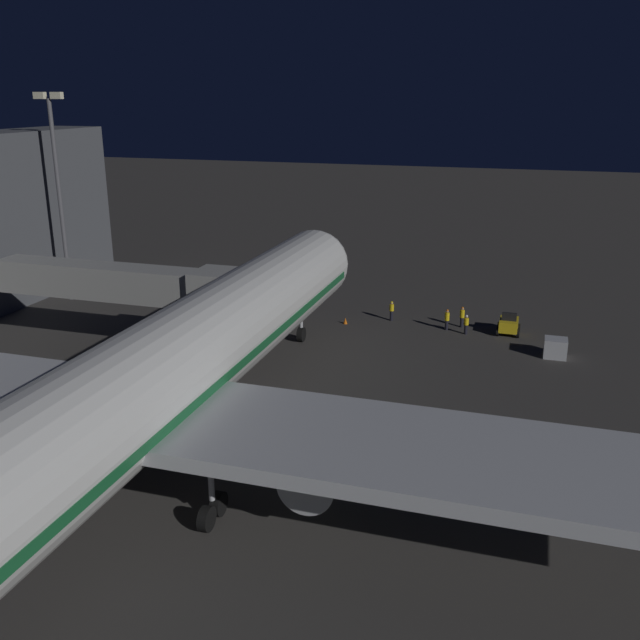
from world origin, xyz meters
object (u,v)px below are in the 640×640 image
jet_bridge (135,284)px  traffic_cone_nose_port (345,321)px  airliner_at_gate (126,403)px  ground_crew_under_port_wing (447,319)px  ground_crew_near_nose_gear (462,316)px  baggage_container_far_row (555,348)px  baggage_tug_spare (509,325)px  ground_crew_by_tug (392,310)px  apron_floodlight_mast (58,184)px  traffic_cone_nose_starboard (298,316)px  ground_crew_by_belt_loader (466,324)px

jet_bridge → traffic_cone_nose_port: jet_bridge is taller
airliner_at_gate → ground_crew_under_port_wing: size_ratio=35.16×
ground_crew_under_port_wing → ground_crew_near_nose_gear: bearing=-135.7°
baggage_container_far_row → jet_bridge: bearing=16.4°
baggage_tug_spare → airliner_at_gate: bearing=63.6°
ground_crew_under_port_wing → ground_crew_by_tug: ground_crew_under_port_wing is taller
traffic_cone_nose_port → ground_crew_under_port_wing: bearing=-173.6°
baggage_container_far_row → traffic_cone_nose_port: bearing=-10.1°
baggage_tug_spare → baggage_container_far_row: baggage_tug_spare is taller
airliner_at_gate → jet_bridge: size_ratio=3.19×
ground_crew_by_tug → baggage_container_far_row: bearing=159.4°
ground_crew_under_port_wing → ground_crew_by_tug: (5.02, -1.12, -0.02)m
ground_crew_under_port_wing → traffic_cone_nose_port: bearing=6.4°
apron_floodlight_mast → traffic_cone_nose_port: 29.76m
ground_crew_under_port_wing → baggage_tug_spare: bearing=-174.5°
ground_crew_by_tug → traffic_cone_nose_starboard: (8.05, 2.10, -0.71)m
ground_crew_under_port_wing → baggage_container_far_row: bearing=155.1°
baggage_tug_spare → ground_crew_near_nose_gear: baggage_tug_spare is taller
ground_crew_by_belt_loader → baggage_tug_spare: bearing=-161.0°
airliner_at_gate → ground_crew_by_belt_loader: airliner_at_gate is taller
airliner_at_gate → ground_crew_by_tug: 33.53m
jet_bridge → baggage_container_far_row: jet_bridge is taller
jet_bridge → ground_crew_near_nose_gear: jet_bridge is taller
ground_crew_near_nose_gear → airliner_at_gate: bearing=69.8°
traffic_cone_nose_port → ground_crew_near_nose_gear: bearing=-168.0°
jet_bridge → baggage_tug_spare: 30.45m
airliner_at_gate → ground_crew_near_nose_gear: 35.13m
apron_floodlight_mast → traffic_cone_nose_starboard: size_ratio=35.15×
ground_crew_under_port_wing → traffic_cone_nose_starboard: 13.13m
ground_crew_near_nose_gear → ground_crew_by_belt_loader: 1.88m
baggage_container_far_row → traffic_cone_nose_starboard: size_ratio=3.07×
traffic_cone_nose_starboard → apron_floodlight_mast: bearing=1.4°
baggage_container_far_row → traffic_cone_nose_port: size_ratio=3.07×
apron_floodlight_mast → baggage_container_far_row: apron_floodlight_mast is taller
traffic_cone_nose_port → traffic_cone_nose_starboard: 4.40m
baggage_container_far_row → ground_crew_by_tug: ground_crew_by_tug is taller
jet_bridge → baggage_container_far_row: bearing=-163.6°
apron_floodlight_mast → baggage_tug_spare: size_ratio=8.34×
jet_bridge → baggage_container_far_row: 32.21m
airliner_at_gate → ground_crew_near_nose_gear: airliner_at_gate is taller
baggage_container_far_row → ground_crew_by_tug: size_ratio=0.95×
jet_bridge → traffic_cone_nose_port: (-13.08, -12.09, -5.35)m
ground_crew_by_tug → traffic_cone_nose_port: (3.65, 2.10, -0.71)m
airliner_at_gate → baggage_container_far_row: airliner_at_gate is taller
airliner_at_gate → jet_bridge: bearing=-59.5°
jet_bridge → ground_crew_by_tug: (-16.74, -14.19, -4.64)m
airliner_at_gate → apron_floodlight_mast: 39.78m
baggage_container_far_row → ground_crew_by_tug: (13.80, -5.20, 0.25)m
jet_bridge → ground_crew_near_nose_gear: size_ratio=10.97×
jet_bridge → ground_crew_under_port_wing: size_ratio=11.04×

